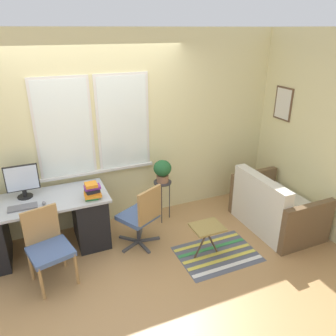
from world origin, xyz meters
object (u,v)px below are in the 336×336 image
(desk_chair_wooden, at_px, (48,245))
(potted_plant, at_px, (162,170))
(book_stack, at_px, (92,191))
(couch_loveseat, at_px, (274,209))
(monitor, at_px, (22,181))
(plant_stand, at_px, (163,186))
(folding_stool, at_px, (207,229))
(mouse, at_px, (44,203))
(office_chair_swivel, at_px, (141,215))
(keyboard, at_px, (23,207))

(desk_chair_wooden, height_order, potted_plant, potted_plant)
(book_stack, relative_size, couch_loveseat, 0.17)
(book_stack, bearing_deg, monitor, 154.08)
(monitor, distance_m, book_stack, 0.86)
(plant_stand, xyz_separation_m, folding_stool, (0.18, -1.02, -0.16))
(potted_plant, bearing_deg, mouse, -171.95)
(office_chair_swivel, bearing_deg, folding_stool, 113.37)
(mouse, height_order, couch_loveseat, couch_loveseat)
(potted_plant, distance_m, folding_stool, 1.12)
(potted_plant, height_order, folding_stool, potted_plant)
(monitor, bearing_deg, keyboard, -97.07)
(mouse, distance_m, book_stack, 0.58)
(desk_chair_wooden, bearing_deg, office_chair_swivel, -4.48)
(keyboard, relative_size, potted_plant, 1.00)
(plant_stand, bearing_deg, office_chair_swivel, -135.86)
(monitor, height_order, potted_plant, monitor)
(monitor, bearing_deg, couch_loveseat, -15.03)
(keyboard, distance_m, couch_loveseat, 3.35)
(book_stack, distance_m, potted_plant, 1.11)
(mouse, bearing_deg, plant_stand, 8.05)
(monitor, relative_size, office_chair_swivel, 0.49)
(couch_loveseat, height_order, potted_plant, potted_plant)
(keyboard, distance_m, mouse, 0.23)
(potted_plant, bearing_deg, folding_stool, -80.06)
(mouse, height_order, folding_stool, mouse)
(mouse, relative_size, plant_stand, 0.12)
(mouse, height_order, office_chair_swivel, office_chair_swivel)
(book_stack, bearing_deg, keyboard, 173.70)
(mouse, distance_m, potted_plant, 1.65)
(keyboard, height_order, potted_plant, potted_plant)
(monitor, bearing_deg, desk_chair_wooden, -77.04)
(monitor, relative_size, potted_plant, 1.29)
(couch_loveseat, distance_m, folding_stool, 1.25)
(keyboard, xyz_separation_m, book_stack, (0.80, -0.09, 0.09))
(book_stack, bearing_deg, couch_loveseat, -11.36)
(monitor, bearing_deg, book_stack, -25.92)
(monitor, xyz_separation_m, mouse, (0.20, -0.29, -0.20))
(folding_stool, bearing_deg, monitor, 151.83)
(monitor, height_order, mouse, monitor)
(book_stack, relative_size, office_chair_swivel, 0.24)
(office_chair_swivel, height_order, couch_loveseat, office_chair_swivel)
(monitor, bearing_deg, office_chair_swivel, -21.90)
(book_stack, distance_m, plant_stand, 1.15)
(monitor, relative_size, mouse, 5.75)
(book_stack, height_order, potted_plant, potted_plant)
(keyboard, xyz_separation_m, office_chair_swivel, (1.37, -0.25, -0.30))
(monitor, relative_size, keyboard, 1.30)
(monitor, bearing_deg, mouse, -55.37)
(desk_chair_wooden, xyz_separation_m, couch_loveseat, (3.06, -0.13, -0.18))
(desk_chair_wooden, relative_size, folding_stool, 1.95)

